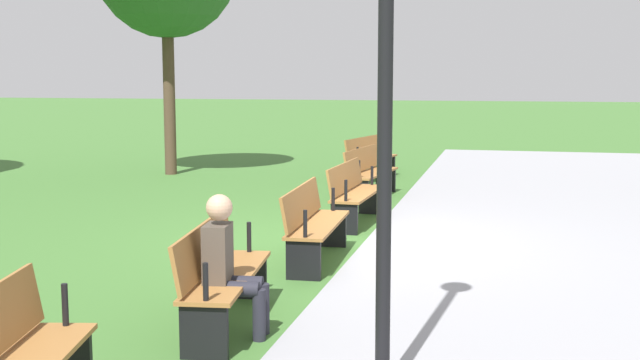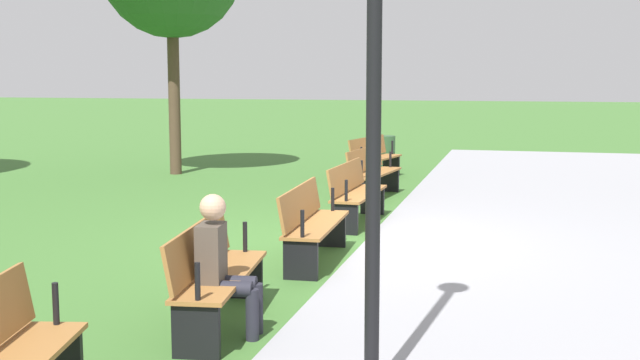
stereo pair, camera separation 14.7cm
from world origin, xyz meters
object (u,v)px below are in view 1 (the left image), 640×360
Objects in this scene: bench_0 at (369,157)px; bench_3 at (313,222)px; bench_2 at (354,191)px; bench_4 at (220,272)px; person_seated at (229,262)px; bench_1 at (369,171)px; trash_bin at (380,153)px.

bench_0 is 1.02× the size of bench_3.
bench_2 is 5.04m from bench_4.
bench_4 is at bearing -7.24° from bench_3.
bench_4 is at bearing -153.06° from person_seated.
bench_0 is 1.57× the size of person_seated.
bench_2 is at bearing 170.33° from bench_4.
bench_0 is 1.02× the size of bench_2.
person_seated is (10.30, 0.60, 0.16)m from bench_0.
person_seated is at bearing 8.57° from bench_1.
bench_1 is at bearing 172.74° from bench_4.
bench_3 is at bearing 167.92° from bench_4.
bench_1 is at bearing 6.39° from trash_bin.
bench_0 is at bearing -163.10° from bench_1.
bench_1 is 7.82m from person_seated.
bench_3 is 2.52m from bench_4.
bench_3 is (5.04, 0.21, 0.00)m from bench_1.
bench_1 and bench_4 have the same top height.
bench_1 is 4.31m from trash_bin.
bench_0 and bench_4 have the same top height.
bench_4 is 11.85m from trash_bin.
bench_3 is at bearing 2.42° from bench_2.
bench_4 is at bearing 0.01° from bench_2.
bench_0 is 2.39× the size of trash_bin.
trash_bin is (-12.10, -0.66, -0.24)m from person_seated.
person_seated reaches higher than trash_bin.
bench_2 is (2.51, 0.21, 0.00)m from bench_1.
bench_1 is (2.49, 0.42, 0.00)m from bench_0.
bench_0 and bench_2 have the same top height.
bench_1 is at bearing 179.99° from bench_3.
bench_2 is at bearing 19.33° from bench_0.
bench_2 is at bearing 12.08° from bench_1.
bench_4 is (7.55, 0.00, 0.00)m from bench_1.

